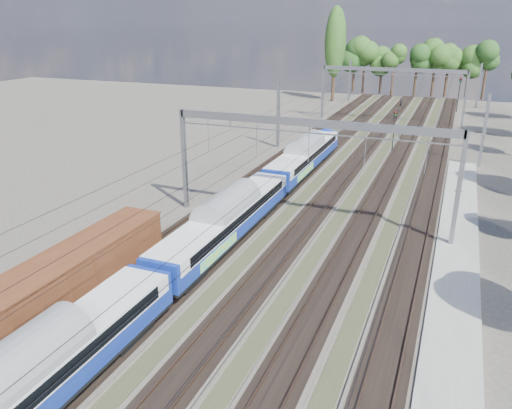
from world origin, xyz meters
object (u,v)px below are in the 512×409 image
at_px(signal_far, 459,91).
at_px(emu_train, 225,216).
at_px(freight_boxcar, 77,273).
at_px(worker, 401,103).
at_px(signal_near, 394,126).

bearing_deg(signal_far, emu_train, -83.73).
height_order(emu_train, freight_boxcar, emu_train).
height_order(emu_train, worker, emu_train).
distance_m(emu_train, signal_far, 70.59).
bearing_deg(signal_near, signal_far, 86.27).
xyz_separation_m(emu_train, signal_far, (14.90, 68.98, 1.59)).
bearing_deg(freight_boxcar, signal_far, 76.36).
height_order(signal_near, signal_far, signal_far).
xyz_separation_m(freight_boxcar, signal_near, (12.35, 45.17, 1.22)).
relative_size(emu_train, worker, 32.39).
bearing_deg(signal_far, signal_near, -83.00).
relative_size(emu_train, freight_boxcar, 4.32).
distance_m(freight_boxcar, signal_near, 46.85).
bearing_deg(emu_train, signal_near, 77.07).
distance_m(emu_train, worker, 71.29).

